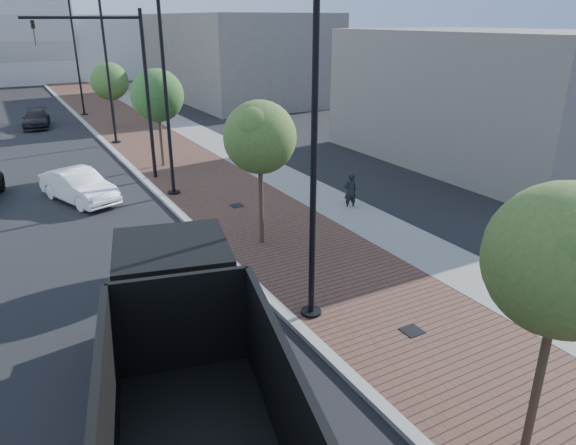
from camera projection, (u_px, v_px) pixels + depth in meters
sidewalk at (138, 124)px, 39.98m from camera, size 7.00×140.00×0.12m
concrete_strip at (172, 121)px, 41.20m from camera, size 2.40×140.00×0.13m
curb at (90, 128)px, 38.39m from camera, size 0.30×140.00×0.14m
dump_truck at (191, 398)px, 9.09m from camera, size 5.46×13.54×3.40m
white_sedan at (79, 186)px, 23.00m from camera, size 2.94×4.57×1.42m
dark_car_far at (36, 119)px, 38.90m from camera, size 2.34×4.50×1.24m
pedestrian at (350, 191)px, 22.06m from camera, size 0.63×0.46×1.58m
streetlight_1 at (310, 162)px, 12.64m from camera, size 1.44×0.56×9.21m
streetlight_2 at (165, 88)px, 22.28m from camera, size 1.72×0.56×9.28m
streetlight_3 at (106, 75)px, 32.18m from camera, size 1.44×0.56×9.21m
streetlight_4 at (76, 55)px, 41.83m from camera, size 1.72×0.56×9.28m
traffic_mast at (127, 78)px, 24.26m from camera, size 5.09×0.20×8.00m
tree_0 at (564, 260)px, 8.44m from camera, size 2.57×2.56×5.24m
tree_1 at (261, 137)px, 17.42m from camera, size 2.48×2.44×5.12m
tree_2 at (158, 96)px, 27.21m from camera, size 2.73×2.73×5.21m
tree_3 at (110, 81)px, 37.13m from camera, size 2.62×2.61×4.73m
convention_center at (10, 31)px, 71.97m from camera, size 50.00×30.00×50.00m
commercial_block_ne at (234, 57)px, 52.36m from camera, size 12.00×22.00×8.00m
commercial_block_e at (486, 97)px, 29.02m from camera, size 10.00×16.00×7.00m
utility_cover_1 at (412, 331)px, 13.40m from camera, size 0.50×0.50×0.02m
utility_cover_2 at (237, 206)px, 22.36m from camera, size 0.50×0.50×0.02m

